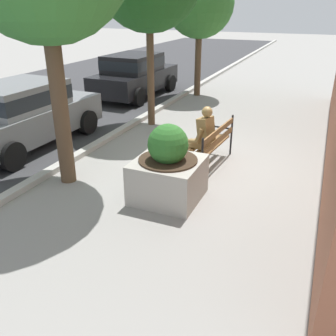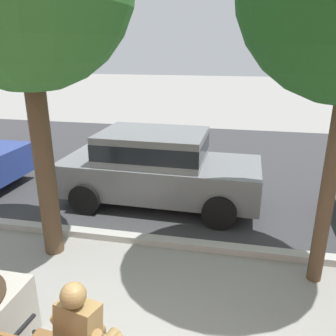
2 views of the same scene
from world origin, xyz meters
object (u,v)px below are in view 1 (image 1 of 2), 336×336
bronze_statue_seated (200,138)px  parked_car_black (135,74)px  park_bench (211,143)px  parked_car_grey (22,113)px  street_tree_far_corner (200,3)px  concrete_planter (168,170)px

bronze_statue_seated → parked_car_black: size_ratio=0.33×
park_bench → parked_car_black: size_ratio=0.44×
parked_car_grey → park_bench: bearing=-83.1°
bronze_statue_seated → parked_car_black: 6.94m
park_bench → parked_car_grey: (-0.56, 4.60, 0.30)m
street_tree_far_corner → parked_car_grey: (-6.91, 2.10, -2.41)m
park_bench → parked_car_grey: 4.64m
park_bench → street_tree_far_corner: bearing=21.4°
bronze_statue_seated → parked_car_grey: bearing=95.5°
bronze_statue_seated → street_tree_far_corner: 7.35m
street_tree_far_corner → parked_car_grey: bearing=163.1°
street_tree_far_corner → parked_car_black: size_ratio=1.08×
concrete_planter → street_tree_far_corner: 8.77m
bronze_statue_seated → street_tree_far_corner: street_tree_far_corner is taller
park_bench → parked_car_grey: bearing=96.9°
bronze_statue_seated → street_tree_far_corner: bearing=19.4°
street_tree_far_corner → parked_car_black: street_tree_far_corner is taller
park_bench → street_tree_far_corner: size_ratio=0.41×
concrete_planter → street_tree_far_corner: size_ratio=0.31×
bronze_statue_seated → park_bench: bearing=-56.5°
parked_car_black → parked_car_grey: bearing=180.0°
bronze_statue_seated → concrete_planter: 1.56m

